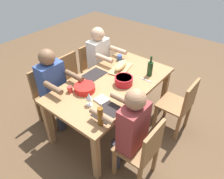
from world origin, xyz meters
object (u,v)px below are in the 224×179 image
Objects in this scene: serving_bowl_salad at (85,88)px; bread_loaf at (121,65)px; napkin_stack at (102,100)px; beer_bottle at (100,117)px; chair_near_left at (143,149)px; chair_far_center at (73,78)px; chair_far_right at (93,66)px; diner_far_left at (54,85)px; wine_glass at (89,97)px; chair_near_right at (180,104)px; cup_far_left at (70,89)px; cutting_board at (121,69)px; cup_far_right at (120,58)px; chair_far_left at (48,92)px; dining_table at (112,88)px; wine_bottle at (150,68)px; serving_bowl_fruit at (124,80)px; diner_far_right at (101,58)px; diner_near_left at (130,127)px.

bread_loaf reaches higher than serving_bowl_salad.
beer_bottle is at bearing -140.84° from napkin_stack.
chair_far_center is (0.47, 1.60, 0.00)m from chair_near_left.
chair_far_right is at bearing 38.14° from serving_bowl_salad.
wine_glass is (-0.04, -0.69, 0.16)m from diner_far_left.
chair_near_right is at bearing 0.00° from chair_near_left.
beer_bottle is 0.69m from cup_far_left.
cutting_board is 1.13m from beer_bottle.
cup_far_right is at bearing 46.91° from chair_near_left.
wine_glass is (-0.16, -0.23, 0.07)m from serving_bowl_salad.
serving_bowl_salad is 0.81× the size of bread_loaf.
chair_far_left and bread_loaf have the same top height.
cup_far_right reaches higher than serving_bowl_salad.
chair_far_left and chair_far_center have the same top height.
cutting_board reaches higher than dining_table.
beer_bottle is (-1.01, -0.50, 0.04)m from bread_loaf.
chair_far_left is 1.25m from beer_bottle.
chair_far_center is 6.07× the size of napkin_stack.
chair_far_right is 1.68m from beer_bottle.
wine_bottle is 0.85m from napkin_stack.
bread_loaf is at bearing 42.48° from serving_bowl_fruit.
diner_far_right is at bearing 19.42° from cup_far_left.
serving_bowl_fruit is 0.59m from wine_glass.
chair_far_center is at bearing 94.41° from serving_bowl_fruit.
diner_near_left is 1.23m from diner_far_left.
chair_far_right is at bearing 0.00° from chair_far_left.
wine_glass is (-0.98, 0.21, 0.01)m from wine_bottle.
cup_far_right is at bearing -17.44° from diner_far_left.
diner_far_left is 0.96m from bread_loaf.
wine_bottle is (0.47, -1.09, 0.37)m from chair_far_center.
chair_far_right is at bearing 48.29° from napkin_stack.
chair_near_right is 1.27m from wine_glass.
cup_far_left is at bearing 90.61° from diner_near_left.
chair_near_left and chair_far_right have the same top height.
chair_near_left is at bearing -106.43° from chair_far_center.
wine_glass is 1.19× the size of napkin_stack.
chair_far_right is at bearing 89.88° from wine_bottle.
serving_bowl_fruit reaches higher than cup_far_right.
diner_near_left is 1.41× the size of chair_near_right.
chair_far_center is 1.24m from wine_bottle.
chair_near_left is 1.00× the size of chair_far_right.
diner_near_left is 1.71m from chair_far_right.
cup_far_left reaches higher than dining_table.
dining_table is 0.21m from serving_bowl_fruit.
cutting_board is 1.82× the size of beer_bottle.
cup_far_left is (-0.01, -0.52, 0.30)m from chair_far_left.
cup_far_right is at bearing 85.80° from chair_near_right.
chair_far_right is at bearing 41.82° from wine_glass.
chair_far_right is at bearing 56.33° from diner_near_left.
chair_near_right is (0.94, -1.41, -0.21)m from diner_far_left.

